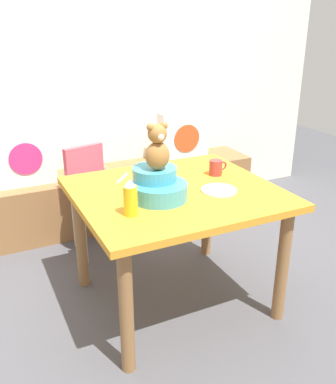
{
  "coord_description": "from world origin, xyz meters",
  "views": [
    {
      "loc": [
        -1.01,
        -1.99,
        1.63
      ],
      "look_at": [
        0.0,
        0.1,
        0.69
      ],
      "focal_mm": 39.92,
      "sensor_mm": 36.0,
      "label": 1
    }
  ],
  "objects_px": {
    "pillow_floral_left": "(24,156)",
    "book_stack": "(91,170)",
    "infant_seat_teal": "(158,185)",
    "ketchup_bottle": "(130,198)",
    "teddy_bear": "(157,148)",
    "dinner_plate_near": "(219,190)",
    "cell_phone": "(157,175)",
    "coffee_mug": "(216,167)",
    "dining_table": "(176,207)",
    "highchair": "(94,186)",
    "pillow_floral_right": "(183,137)"
  },
  "relations": [
    {
      "from": "pillow_floral_left",
      "to": "book_stack",
      "type": "distance_m",
      "value": 0.54
    },
    {
      "from": "infant_seat_teal",
      "to": "ketchup_bottle",
      "type": "relative_size",
      "value": 1.78
    },
    {
      "from": "pillow_floral_left",
      "to": "teddy_bear",
      "type": "relative_size",
      "value": 1.76
    },
    {
      "from": "dinner_plate_near",
      "to": "teddy_bear",
      "type": "bearing_deg",
      "value": 169.48
    },
    {
      "from": "teddy_bear",
      "to": "cell_phone",
      "type": "relative_size",
      "value": 1.74
    },
    {
      "from": "teddy_bear",
      "to": "ketchup_bottle",
      "type": "height_order",
      "value": "teddy_bear"
    },
    {
      "from": "coffee_mug",
      "to": "dinner_plate_near",
      "type": "xyz_separation_m",
      "value": [
        -0.13,
        -0.24,
        -0.04
      ]
    },
    {
      "from": "pillow_floral_left",
      "to": "teddy_bear",
      "type": "bearing_deg",
      "value": -68.4
    },
    {
      "from": "book_stack",
      "to": "dining_table",
      "type": "height_order",
      "value": "dining_table"
    },
    {
      "from": "infant_seat_teal",
      "to": "pillow_floral_left",
      "type": "bearing_deg",
      "value": 111.61
    },
    {
      "from": "highchair",
      "to": "infant_seat_teal",
      "type": "relative_size",
      "value": 2.39
    },
    {
      "from": "dinner_plate_near",
      "to": "pillow_floral_left",
      "type": "bearing_deg",
      "value": 122.28
    },
    {
      "from": "dinner_plate_near",
      "to": "cell_phone",
      "type": "height_order",
      "value": "dinner_plate_near"
    },
    {
      "from": "highchair",
      "to": "ketchup_bottle",
      "type": "relative_size",
      "value": 4.27
    },
    {
      "from": "infant_seat_teal",
      "to": "dining_table",
      "type": "bearing_deg",
      "value": 23.58
    },
    {
      "from": "pillow_floral_left",
      "to": "book_stack",
      "type": "xyz_separation_m",
      "value": [
        0.51,
        0.02,
        -0.19
      ]
    },
    {
      "from": "ketchup_bottle",
      "to": "cell_phone",
      "type": "bearing_deg",
      "value": 53.12
    },
    {
      "from": "highchair",
      "to": "pillow_floral_left",
      "type": "bearing_deg",
      "value": 134.29
    },
    {
      "from": "ketchup_bottle",
      "to": "pillow_floral_right",
      "type": "bearing_deg",
      "value": 54.01
    },
    {
      "from": "dining_table",
      "to": "ketchup_bottle",
      "type": "xyz_separation_m",
      "value": [
        -0.35,
        -0.2,
        0.19
      ]
    },
    {
      "from": "book_stack",
      "to": "coffee_mug",
      "type": "height_order",
      "value": "coffee_mug"
    },
    {
      "from": "pillow_floral_right",
      "to": "book_stack",
      "type": "height_order",
      "value": "pillow_floral_right"
    },
    {
      "from": "pillow_floral_right",
      "to": "teddy_bear",
      "type": "bearing_deg",
      "value": -122.74
    },
    {
      "from": "dining_table",
      "to": "cell_phone",
      "type": "xyz_separation_m",
      "value": [
        0.0,
        0.26,
        0.11
      ]
    },
    {
      "from": "pillow_floral_right",
      "to": "dining_table",
      "type": "distance_m",
      "value": 1.41
    },
    {
      "from": "infant_seat_teal",
      "to": "dinner_plate_near",
      "type": "xyz_separation_m",
      "value": [
        0.35,
        -0.06,
        -0.07
      ]
    },
    {
      "from": "dining_table",
      "to": "coffee_mug",
      "type": "relative_size",
      "value": 9.28
    },
    {
      "from": "highchair",
      "to": "ketchup_bottle",
      "type": "bearing_deg",
      "value": -95.78
    },
    {
      "from": "infant_seat_teal",
      "to": "cell_phone",
      "type": "height_order",
      "value": "infant_seat_teal"
    },
    {
      "from": "coffee_mug",
      "to": "infant_seat_teal",
      "type": "bearing_deg",
      "value": -159.56
    },
    {
      "from": "highchair",
      "to": "teddy_bear",
      "type": "relative_size",
      "value": 3.16
    },
    {
      "from": "dining_table",
      "to": "highchair",
      "type": "xyz_separation_m",
      "value": [
        -0.24,
        0.82,
        -0.11
      ]
    },
    {
      "from": "pillow_floral_left",
      "to": "dinner_plate_near",
      "type": "height_order",
      "value": "pillow_floral_left"
    },
    {
      "from": "ketchup_bottle",
      "to": "cell_phone",
      "type": "height_order",
      "value": "ketchup_bottle"
    },
    {
      "from": "dining_table",
      "to": "ketchup_bottle",
      "type": "relative_size",
      "value": 6.02
    },
    {
      "from": "dining_table",
      "to": "highchair",
      "type": "relative_size",
      "value": 1.41
    },
    {
      "from": "book_stack",
      "to": "highchair",
      "type": "height_order",
      "value": "highchair"
    },
    {
      "from": "infant_seat_teal",
      "to": "coffee_mug",
      "type": "height_order",
      "value": "infant_seat_teal"
    },
    {
      "from": "pillow_floral_left",
      "to": "pillow_floral_right",
      "type": "bearing_deg",
      "value": 0.0
    },
    {
      "from": "dinner_plate_near",
      "to": "coffee_mug",
      "type": "bearing_deg",
      "value": 62.0
    },
    {
      "from": "teddy_bear",
      "to": "cell_phone",
      "type": "height_order",
      "value": "teddy_bear"
    },
    {
      "from": "pillow_floral_right",
      "to": "coffee_mug",
      "type": "relative_size",
      "value": 3.67
    },
    {
      "from": "ketchup_bottle",
      "to": "coffee_mug",
      "type": "xyz_separation_m",
      "value": [
        0.68,
        0.32,
        -0.04
      ]
    },
    {
      "from": "pillow_floral_right",
      "to": "teddy_bear",
      "type": "height_order",
      "value": "teddy_bear"
    },
    {
      "from": "book_stack",
      "to": "infant_seat_teal",
      "type": "relative_size",
      "value": 0.61
    },
    {
      "from": "pillow_floral_left",
      "to": "teddy_bear",
      "type": "height_order",
      "value": "teddy_bear"
    },
    {
      "from": "pillow_floral_right",
      "to": "highchair",
      "type": "height_order",
      "value": "pillow_floral_right"
    },
    {
      "from": "book_stack",
      "to": "ketchup_bottle",
      "type": "xyz_separation_m",
      "value": [
        -0.21,
        -1.45,
        0.33
      ]
    },
    {
      "from": "pillow_floral_right",
      "to": "infant_seat_teal",
      "type": "xyz_separation_m",
      "value": [
        -0.83,
        -1.29,
        0.13
      ]
    },
    {
      "from": "book_stack",
      "to": "highchair",
      "type": "xyz_separation_m",
      "value": [
        -0.1,
        -0.44,
        0.03
      ]
    }
  ]
}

